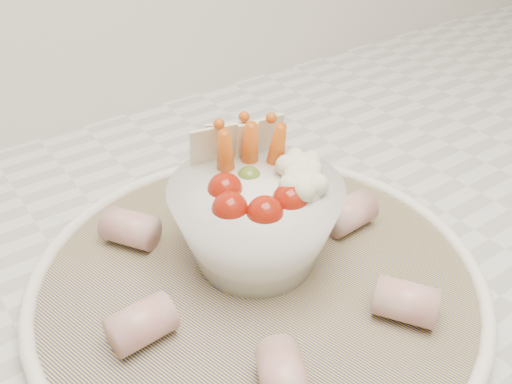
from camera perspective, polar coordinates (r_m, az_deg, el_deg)
serving_platter at (r=0.48m, az=0.14°, el=-8.79°), size 0.46×0.46×0.02m
veggie_bowl at (r=0.47m, az=0.09°, el=-2.61°), size 0.14×0.14×0.11m
cured_meat_rolls at (r=0.47m, az=0.14°, el=-7.02°), size 0.26×0.26×0.03m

